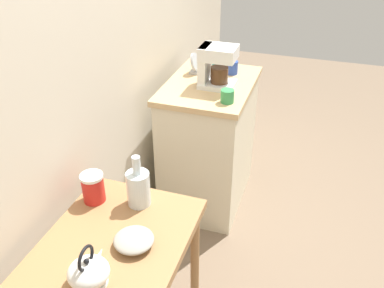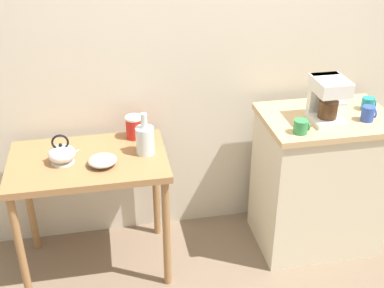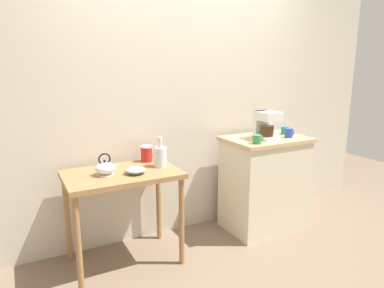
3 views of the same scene
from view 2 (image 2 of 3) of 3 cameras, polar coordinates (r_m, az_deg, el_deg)
ground_plane at (r=3.35m, az=2.41°, el=-12.00°), size 8.00×8.00×0.00m
back_wall at (r=3.05m, az=3.11°, el=13.77°), size 4.40×0.10×2.80m
wooden_table at (r=2.90m, az=-11.70°, el=-3.41°), size 0.88×0.57×0.78m
kitchen_counter at (r=3.27m, az=14.35°, el=-4.14°), size 0.77×0.55×0.92m
bowl_stoneware at (r=2.75m, az=-10.27°, el=-1.88°), size 0.16×0.16×0.05m
teakettle at (r=2.81m, az=-14.70°, el=-1.08°), size 0.18×0.15×0.17m
glass_carafe_vase at (r=2.81m, az=-5.43°, el=0.55°), size 0.10×0.10×0.25m
canister_enamel at (r=2.99m, az=-6.67°, el=1.94°), size 0.10×0.10×0.14m
coffee_maker at (r=2.94m, az=15.26°, el=5.23°), size 0.18×0.22×0.26m
mug_dark_teal at (r=3.19m, az=19.59°, el=4.39°), size 0.08×0.08×0.08m
mug_blue at (r=3.04m, az=19.59°, el=3.32°), size 0.08×0.07×0.09m
mug_tall_green at (r=2.79m, az=12.43°, el=1.97°), size 0.09×0.08×0.08m
table_clock at (r=3.20m, az=16.61°, el=5.36°), size 0.13×0.06×0.14m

